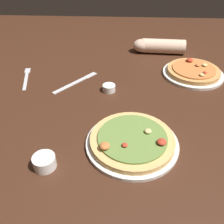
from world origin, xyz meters
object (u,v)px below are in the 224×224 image
(ramekin_butter, at_px, (44,162))
(fork_left, at_px, (26,78))
(diner_arm, at_px, (157,46))
(pizza_plate_far, at_px, (193,72))
(knife_right, at_px, (76,82))
(pizza_plate_near, at_px, (132,141))
(ramekin_sauce, at_px, (109,88))

(ramekin_butter, height_order, fork_left, ramekin_butter)
(diner_arm, bearing_deg, ramekin_butter, -115.97)
(pizza_plate_far, xyz_separation_m, diner_arm, (-0.15, 0.24, 0.02))
(pizza_plate_far, distance_m, diner_arm, 0.28)
(ramekin_butter, xyz_separation_m, knife_right, (0.01, 0.48, -0.02))
(fork_left, bearing_deg, pizza_plate_near, -40.40)
(ramekin_sauce, distance_m, knife_right, 0.16)
(diner_arm, bearing_deg, ramekin_sauce, -120.64)
(pizza_plate_near, relative_size, knife_right, 1.49)
(pizza_plate_far, distance_m, ramekin_sauce, 0.41)
(knife_right, bearing_deg, diner_arm, 41.14)
(knife_right, bearing_deg, ramekin_sauce, -21.73)
(knife_right, relative_size, diner_arm, 0.72)
(ramekin_butter, relative_size, diner_arm, 0.24)
(ramekin_sauce, bearing_deg, pizza_plate_far, 22.21)
(knife_right, bearing_deg, pizza_plate_near, -57.22)
(pizza_plate_near, bearing_deg, knife_right, 122.78)
(pizza_plate_far, height_order, ramekin_butter, pizza_plate_far)
(knife_right, bearing_deg, pizza_plate_far, 10.20)
(pizza_plate_far, distance_m, knife_right, 0.54)
(pizza_plate_far, distance_m, fork_left, 0.77)
(pizza_plate_far, xyz_separation_m, ramekin_sauce, (-0.38, -0.16, -0.00))
(pizza_plate_far, height_order, ramekin_sauce, pizza_plate_far)
(fork_left, bearing_deg, ramekin_butter, -66.42)
(fork_left, bearing_deg, knife_right, -6.74)
(ramekin_butter, bearing_deg, pizza_plate_near, 21.68)
(pizza_plate_near, bearing_deg, fork_left, 139.60)
(pizza_plate_near, bearing_deg, pizza_plate_far, 58.59)
(pizza_plate_near, height_order, ramekin_butter, pizza_plate_near)
(ramekin_sauce, distance_m, diner_arm, 0.46)
(pizza_plate_near, distance_m, pizza_plate_far, 0.56)
(ramekin_sauce, xyz_separation_m, fork_left, (-0.38, 0.09, -0.01))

